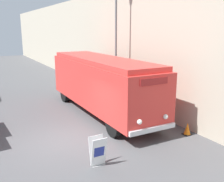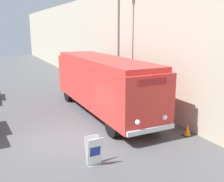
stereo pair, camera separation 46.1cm
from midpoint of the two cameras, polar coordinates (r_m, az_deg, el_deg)
name	(u,v)px [view 2 (the right image)]	position (r m, az deg, el deg)	size (l,w,h in m)	color
ground_plane	(65,140)	(11.62, -9.06, -10.47)	(80.00, 80.00, 0.00)	#4C4C4F
building_wall_right	(95,42)	(22.02, -3.11, 10.61)	(0.30, 60.00, 7.23)	#B2A893
vintage_bus	(103,82)	(14.55, -1.07, 1.99)	(2.41, 9.53, 3.14)	black
sign_board	(94,151)	(9.36, -2.49, -13.01)	(0.55, 0.39, 1.05)	gray
streetlamp	(119,25)	(15.85, 2.31, 14.21)	(0.36, 0.36, 7.76)	#595E60
traffic_cone	(187,130)	(12.32, 17.14, -8.14)	(0.36, 0.36, 0.56)	black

